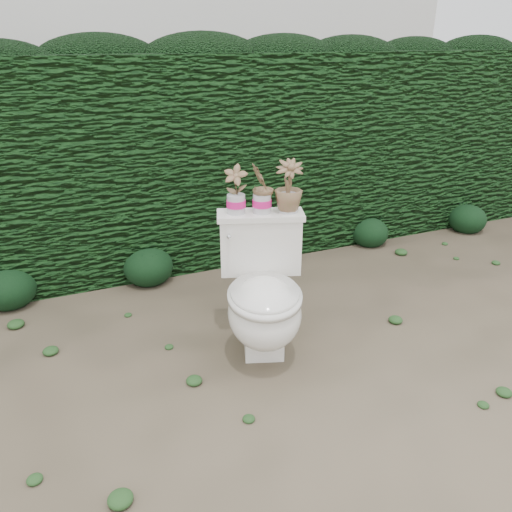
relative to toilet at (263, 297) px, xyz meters
name	(u,v)px	position (x,y,z in m)	size (l,w,h in m)	color
ground	(278,339)	(0.13, 0.07, -0.36)	(60.00, 60.00, 0.00)	#6E614C
hedge	(196,157)	(0.13, 1.67, 0.44)	(8.00, 1.00, 1.60)	#184316
house_wall	(146,16)	(0.73, 6.07, 1.64)	(8.00, 3.50, 4.00)	silver
toilet	(263,297)	(0.00, 0.00, 0.00)	(0.65, 0.79, 0.78)	white
potted_plant_left	(236,191)	(-0.05, 0.27, 0.55)	(0.14, 0.09, 0.26)	#3C7B26
potted_plant_center	(262,189)	(0.09, 0.22, 0.56)	(0.15, 0.12, 0.27)	#3C7B26
potted_plant_right	(289,188)	(0.23, 0.17, 0.56)	(0.16, 0.16, 0.29)	#3C7B26
liriope_clump_1	(7,284)	(-1.39, 1.20, -0.21)	(0.37, 0.37, 0.30)	black
liriope_clump_2	(148,263)	(-0.43, 1.18, -0.21)	(0.37, 0.37, 0.30)	black
liriope_clump_3	(278,248)	(0.62, 1.11, -0.23)	(0.31, 0.31, 0.25)	black
liriope_clump_4	(370,230)	(1.55, 1.15, -0.22)	(0.33, 0.33, 0.26)	black
liriope_clump_5	(468,216)	(2.61, 1.07, -0.22)	(0.35, 0.35, 0.28)	black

